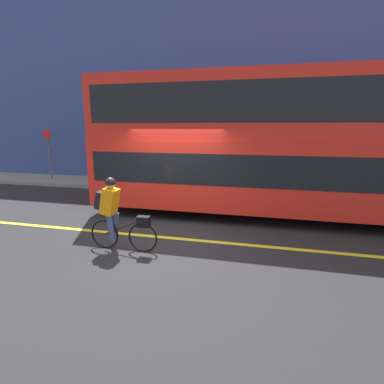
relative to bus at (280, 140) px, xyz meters
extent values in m
plane|color=#232326|center=(-2.67, -2.49, -2.19)|extent=(80.00, 80.00, 0.00)
cube|color=yellow|center=(-2.67, -2.43, -2.19)|extent=(50.00, 0.14, 0.01)
cube|color=gray|center=(-2.67, 3.17, -2.12)|extent=(60.00, 2.10, 0.14)
cube|color=#33478C|center=(-2.67, 4.37, 2.02)|extent=(60.00, 0.30, 8.43)
cylinder|color=black|center=(-3.27, 0.00, -1.65)|extent=(1.08, 0.30, 1.08)
cube|color=red|center=(0.00, 0.00, -0.94)|extent=(10.54, 2.58, 1.86)
cube|color=black|center=(0.00, 0.00, -0.72)|extent=(10.11, 2.60, 0.82)
cube|color=red|center=(0.00, 0.00, 0.87)|extent=(10.54, 2.48, 1.76)
cube|color=black|center=(0.00, 0.00, 0.96)|extent=(10.11, 2.50, 0.99)
torus|color=black|center=(-2.77, -3.32, -1.87)|extent=(0.64, 0.04, 0.64)
torus|color=black|center=(-3.64, -3.32, -1.87)|extent=(0.64, 0.04, 0.64)
cylinder|color=black|center=(-3.20, -3.32, -1.67)|extent=(0.89, 0.03, 0.43)
cylinder|color=black|center=(-3.53, -3.32, -1.64)|extent=(0.03, 0.03, 0.47)
cube|color=black|center=(-2.74, -3.32, -1.52)|extent=(0.26, 0.16, 0.22)
cube|color=orange|center=(-3.47, -3.32, -1.14)|extent=(0.37, 0.32, 0.58)
cube|color=black|center=(-3.67, -3.32, -1.12)|extent=(0.21, 0.26, 0.38)
cylinder|color=#384C7A|center=(-3.43, -3.23, -1.69)|extent=(0.21, 0.11, 0.57)
cylinder|color=#384C7A|center=(-3.43, -3.41, -1.69)|extent=(0.19, 0.11, 0.57)
sphere|color=tan|center=(-3.43, -3.32, -0.78)|extent=(0.19, 0.19, 0.19)
sphere|color=black|center=(-3.43, -3.32, -0.74)|extent=(0.21, 0.21, 0.21)
cylinder|color=#59595B|center=(-10.02, 3.07, -0.91)|extent=(0.07, 0.07, 2.28)
cube|color=red|center=(-10.02, 3.03, 0.00)|extent=(0.36, 0.02, 0.36)
camera|label=1|loc=(-0.39, -8.75, 0.40)|focal=28.00mm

